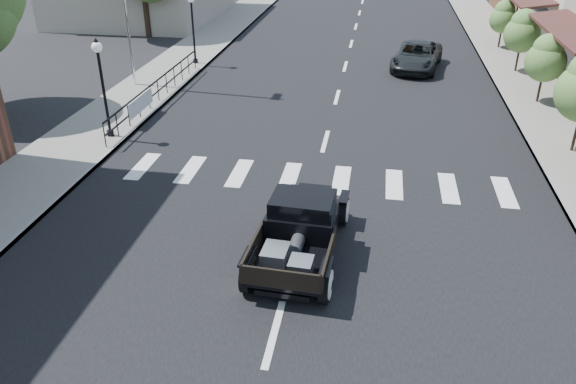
# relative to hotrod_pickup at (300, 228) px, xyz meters

# --- Properties ---
(ground) EXTENTS (120.00, 120.00, 0.00)m
(ground) POSITION_rel_hotrod_pickup_xyz_m (-0.12, 0.19, -0.78)
(ground) COLOR black
(ground) RESTS_ON ground
(road) EXTENTS (14.00, 80.00, 0.02)m
(road) POSITION_rel_hotrod_pickup_xyz_m (-0.12, 15.19, -0.77)
(road) COLOR black
(road) RESTS_ON ground
(road_markings) EXTENTS (12.00, 60.00, 0.06)m
(road_markings) POSITION_rel_hotrod_pickup_xyz_m (-0.12, 10.19, -0.78)
(road_markings) COLOR silver
(road_markings) RESTS_ON ground
(sidewalk_left) EXTENTS (3.00, 80.00, 0.15)m
(sidewalk_left) POSITION_rel_hotrod_pickup_xyz_m (-8.62, 15.19, -0.70)
(sidewalk_left) COLOR gray
(sidewalk_left) RESTS_ON ground
(sidewalk_right) EXTENTS (3.00, 80.00, 0.15)m
(sidewalk_right) POSITION_rel_hotrod_pickup_xyz_m (8.38, 15.19, -0.70)
(sidewalk_right) COLOR gray
(sidewalk_right) RESTS_ON ground
(railing) EXTENTS (0.08, 10.00, 1.00)m
(railing) POSITION_rel_hotrod_pickup_xyz_m (-7.42, 10.19, -0.13)
(railing) COLOR black
(railing) RESTS_ON sidewalk_left
(banner) EXTENTS (0.04, 2.20, 0.60)m
(banner) POSITION_rel_hotrod_pickup_xyz_m (-7.34, 8.19, -0.33)
(banner) COLOR silver
(banner) RESTS_ON sidewalk_left
(lamp_post_b) EXTENTS (0.36, 0.36, 3.45)m
(lamp_post_b) POSITION_rel_hotrod_pickup_xyz_m (-7.72, 6.19, 1.10)
(lamp_post_b) COLOR black
(lamp_post_b) RESTS_ON sidewalk_left
(lamp_post_c) EXTENTS (0.36, 0.36, 3.45)m
(lamp_post_c) POSITION_rel_hotrod_pickup_xyz_m (-7.72, 16.19, 1.10)
(lamp_post_c) COLOR black
(lamp_post_c) RESTS_ON sidewalk_left
(small_tree_c) EXTENTS (1.61, 1.61, 2.68)m
(small_tree_c) POSITION_rel_hotrod_pickup_xyz_m (8.18, 12.58, 0.71)
(small_tree_c) COLOR #4D7435
(small_tree_c) RESTS_ON sidewalk_right
(small_tree_d) EXTENTS (1.70, 1.70, 2.83)m
(small_tree_d) POSITION_rel_hotrod_pickup_xyz_m (8.18, 17.25, 0.79)
(small_tree_d) COLOR #4D7435
(small_tree_d) RESTS_ON sidewalk_right
(small_tree_e) EXTENTS (1.48, 1.48, 2.47)m
(small_tree_e) POSITION_rel_hotrod_pickup_xyz_m (8.18, 22.16, 0.61)
(small_tree_e) COLOR #4D7435
(small_tree_e) RESTS_ON sidewalk_right
(hotrod_pickup) EXTENTS (2.33, 4.59, 1.55)m
(hotrod_pickup) POSITION_rel_hotrod_pickup_xyz_m (0.00, 0.00, 0.00)
(hotrod_pickup) COLOR black
(hotrod_pickup) RESTS_ON ground
(second_car) EXTENTS (2.91, 4.90, 1.28)m
(second_car) POSITION_rel_hotrod_pickup_xyz_m (3.42, 17.35, -0.14)
(second_car) COLOR black
(second_car) RESTS_ON ground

